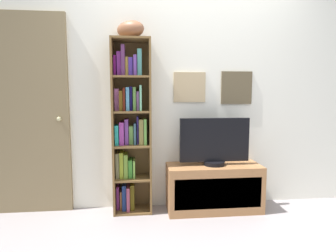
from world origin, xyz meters
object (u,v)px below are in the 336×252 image
television (215,142)px  door (30,115)px  football (130,29)px  tv_stand (214,188)px  bookshelf (130,128)px

television → door: bearing=174.9°
football → tv_stand: bearing=-4.1°
bookshelf → football: size_ratio=5.96×
bookshelf → television: 0.88m
tv_stand → door: 2.02m
bookshelf → tv_stand: (0.86, -0.09, -0.63)m
door → television: bearing=-5.1°
door → tv_stand: bearing=-5.1°
television → door: size_ratio=0.36×
door → football: bearing=-5.9°
tv_stand → football: bearing=175.9°
bookshelf → football: bearing=-53.1°
television → door: 1.89m
bookshelf → television: (0.86, -0.09, -0.15)m
football → door: (-1.02, 0.10, -0.83)m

